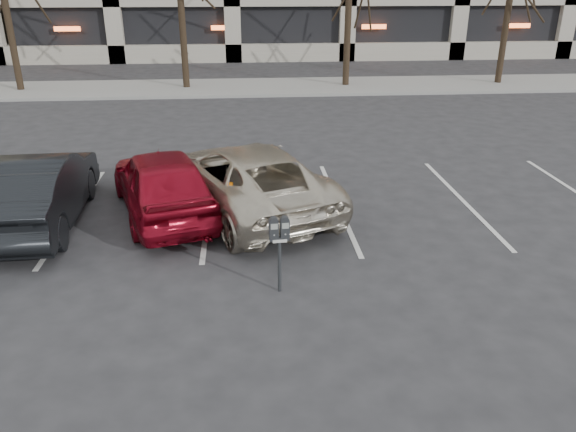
# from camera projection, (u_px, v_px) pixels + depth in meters

# --- Properties ---
(ground) EXTENTS (140.00, 140.00, 0.00)m
(ground) POSITION_uv_depth(u_px,v_px,m) (281.00, 254.00, 10.06)
(ground) COLOR #28282B
(ground) RESTS_ON ground
(sidewalk) EXTENTS (80.00, 4.00, 0.12)m
(sidewalk) POSITION_uv_depth(u_px,v_px,m) (256.00, 87.00, 24.68)
(sidewalk) COLOR gray
(sidewalk) RESTS_ON ground
(stall_lines) EXTENTS (16.90, 5.20, 0.00)m
(stall_lines) POSITION_uv_depth(u_px,v_px,m) (209.00, 208.00, 12.05)
(stall_lines) COLOR silver
(stall_lines) RESTS_ON ground
(parking_meter) EXTENTS (0.33, 0.15, 1.25)m
(parking_meter) POSITION_uv_depth(u_px,v_px,m) (279.00, 236.00, 8.51)
(parking_meter) COLOR black
(parking_meter) RESTS_ON ground
(suv_silver) EXTENTS (4.05, 5.55, 1.41)m
(suv_silver) POSITION_uv_depth(u_px,v_px,m) (248.00, 178.00, 11.74)
(suv_silver) COLOR beige
(suv_silver) RESTS_ON ground
(car_red) EXTENTS (2.83, 4.46, 1.41)m
(car_red) POSITION_uv_depth(u_px,v_px,m) (162.00, 182.00, 11.48)
(car_red) COLOR maroon
(car_red) RESTS_ON ground
(car_dark) EXTENTS (1.75, 4.48, 1.46)m
(car_dark) POSITION_uv_depth(u_px,v_px,m) (37.00, 189.00, 11.05)
(car_dark) COLOR black
(car_dark) RESTS_ON ground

